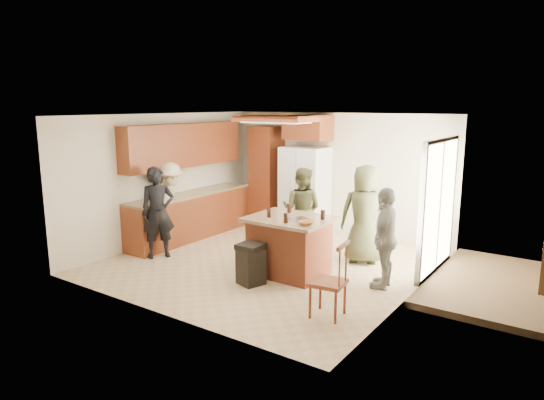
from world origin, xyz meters
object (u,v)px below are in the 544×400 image
Objects in this scene: person_behind_right at (364,214)px; refrigerator at (305,190)px; kitchen_island at (289,246)px; trash_bin at (251,264)px; spindle_chair at (330,283)px; person_front_left at (158,213)px; person_counter at (170,204)px; person_behind_left at (302,209)px; person_side_right at (385,238)px.

refrigerator is (-1.87, 1.18, 0.05)m from person_behind_right.
kitchen_island is 0.75m from trash_bin.
refrigerator is 4.24m from spindle_chair.
person_front_left is 1.01× the size of person_counter.
refrigerator reaches higher than person_front_left.
person_behind_left is at bearing -18.70° from person_behind_right.
spindle_chair is at bearing -12.92° from trash_bin.
trash_bin is at bearing -61.19° from person_front_left.
person_front_left is 0.90× the size of refrigerator.
person_side_right is at bearing 82.29° from spindle_chair.
person_front_left is 3.58m from person_behind_right.
person_behind_right reaches higher than person_front_left.
person_front_left is at bearing -112.50° from refrigerator.
person_counter is at bearing -0.18° from person_behind_right.
refrigerator is at bearing -136.74° from person_side_right.
person_side_right is at bearing 143.10° from person_behind_left.
refrigerator is at bearing -51.02° from person_behind_right.
person_behind_right is at bearing 103.57° from spindle_chair.
refrigerator reaches higher than person_counter.
refrigerator reaches higher than person_side_right.
person_behind_right is 1.12× the size of person_side_right.
person_behind_right reaches higher than person_counter.
person_behind_right is at bearing 167.66° from person_behind_left.
refrigerator is (1.58, 2.34, 0.10)m from person_counter.
spindle_chair is at bearing -129.24° from person_counter.
person_front_left is at bearing 176.49° from trash_bin.
kitchen_island is (2.38, 0.56, -0.33)m from person_front_left.
person_front_left is 3.22m from refrigerator.
person_front_left reaches higher than person_behind_left.
person_side_right is (1.97, -0.90, -0.02)m from person_behind_left.
person_behind_left is (1.86, 1.79, -0.03)m from person_front_left.
person_behind_left is 0.92× the size of person_behind_right.
person_counter reaches higher than spindle_chair.
spindle_chair is at bearing -15.91° from person_side_right.
person_behind_left is 2.91m from spindle_chair.
person_behind_right reaches higher than trash_bin.
person_side_right is at bearing -38.54° from refrigerator.
kitchen_island is 1.29× the size of spindle_chair.
person_front_left is at bearing 172.53° from spindle_chair.
person_counter is (-0.35, 0.63, -0.00)m from person_front_left.
spindle_chair is (0.55, -2.27, -0.39)m from person_behind_right.
refrigerator reaches higher than trash_bin.
trash_bin is at bearing 85.63° from person_behind_left.
person_front_left reaches higher than spindle_chair.
person_behind_right is 3.64m from person_counter.
trash_bin is at bearing -67.11° from person_side_right.
person_counter is (-2.21, -1.16, 0.03)m from person_behind_left.
person_counter is 4.16m from spindle_chair.
person_behind_left reaches higher than trash_bin.
person_side_right is 0.84× the size of refrigerator.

